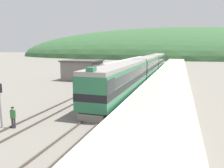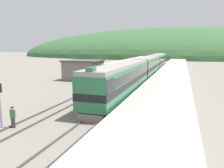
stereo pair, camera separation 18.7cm
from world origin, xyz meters
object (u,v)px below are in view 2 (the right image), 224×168
(express_train_lead_car, at_px, (122,79))
(siding_train, at_px, (133,65))
(carriage_second, at_px, (148,66))
(track_worker, at_px, (13,116))
(carriage_third, at_px, (158,61))

(express_train_lead_car, height_order, siding_train, express_train_lead_car)
(carriage_second, height_order, track_worker, carriage_second)
(track_worker, bearing_deg, carriage_second, 81.25)
(siding_train, distance_m, track_worker, 41.28)
(express_train_lead_car, height_order, carriage_third, express_train_lead_car)
(express_train_lead_car, distance_m, track_worker, 14.08)
(carriage_second, bearing_deg, track_worker, -98.75)
(carriage_second, bearing_deg, express_train_lead_car, -90.00)
(express_train_lead_car, distance_m, carriage_second, 21.51)
(carriage_third, relative_size, track_worker, 11.60)
(carriage_second, distance_m, siding_train, 8.38)
(carriage_third, distance_m, track_worker, 55.50)
(carriage_second, xyz_separation_m, track_worker, (-5.31, -34.48, -1.37))
(express_train_lead_car, bearing_deg, carriage_second, 90.00)
(carriage_second, bearing_deg, siding_train, 125.76)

